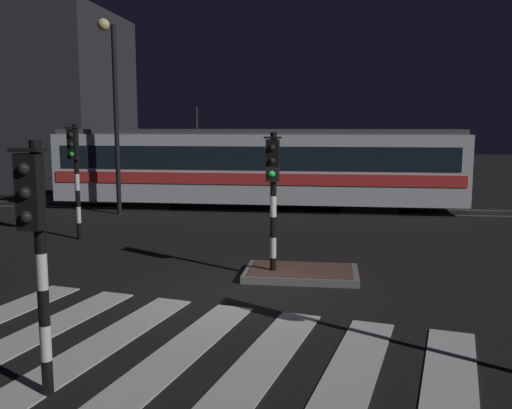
# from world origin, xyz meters

# --- Properties ---
(ground_plane) EXTENTS (120.00, 120.00, 0.00)m
(ground_plane) POSITION_xyz_m (0.00, 0.00, 0.00)
(ground_plane) COLOR black
(rail_near) EXTENTS (80.00, 0.12, 0.03)m
(rail_near) POSITION_xyz_m (0.00, 10.90, 0.01)
(rail_near) COLOR #59595E
(rail_near) RESTS_ON ground
(rail_far) EXTENTS (80.00, 0.12, 0.03)m
(rail_far) POSITION_xyz_m (0.00, 12.33, 0.01)
(rail_far) COLOR #59595E
(rail_far) RESTS_ON ground
(crosswalk_zebra) EXTENTS (10.41, 6.63, 0.02)m
(crosswalk_zebra) POSITION_xyz_m (0.00, -3.47, 0.01)
(crosswalk_zebra) COLOR silver
(crosswalk_zebra) RESTS_ON ground
(traffic_island) EXTENTS (2.54, 1.57, 0.18)m
(traffic_island) POSITION_xyz_m (0.96, 1.33, 0.09)
(traffic_island) COLOR slate
(traffic_island) RESTS_ON ground
(traffic_light_kerb_mid_left) EXTENTS (0.36, 0.42, 3.20)m
(traffic_light_kerb_mid_left) POSITION_xyz_m (-1.89, -4.83, 2.11)
(traffic_light_kerb_mid_left) COLOR black
(traffic_light_kerb_mid_left) RESTS_ON ground
(traffic_light_median_centre) EXTENTS (0.36, 0.42, 3.24)m
(traffic_light_median_centre) POSITION_xyz_m (0.34, 1.06, 2.13)
(traffic_light_median_centre) COLOR black
(traffic_light_median_centre) RESTS_ON ground
(traffic_light_corner_far_left) EXTENTS (0.36, 0.42, 3.44)m
(traffic_light_corner_far_left) POSITION_xyz_m (-5.90, 4.63, 2.27)
(traffic_light_corner_far_left) COLOR black
(traffic_light_corner_far_left) RESTS_ON ground
(street_lamp_trackside_left) EXTENTS (0.44, 1.21, 7.14)m
(street_lamp_trackside_left) POSITION_xyz_m (-6.51, 9.26, 4.53)
(street_lamp_trackside_left) COLOR black
(street_lamp_trackside_left) RESTS_ON ground
(tram) EXTENTS (16.51, 2.58, 4.15)m
(tram) POSITION_xyz_m (-1.47, 11.61, 1.75)
(tram) COLOR silver
(tram) RESTS_ON ground
(building_backdrop) EXTENTS (10.94, 8.00, 9.55)m
(building_backdrop) POSITION_xyz_m (-16.03, 19.23, 4.78)
(building_backdrop) COLOR #2D2D33
(building_backdrop) RESTS_ON ground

